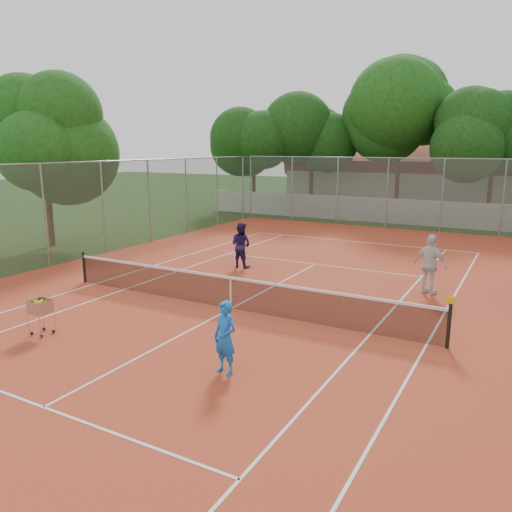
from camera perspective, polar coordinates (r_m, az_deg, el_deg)
The scene contains 12 objects.
ground at distance 14.55m, azimuth -2.88°, elevation -6.12°, with size 120.00×120.00×0.00m, color #16370F.
court_pad at distance 14.55m, azimuth -2.88°, elevation -6.08°, with size 18.00×34.00×0.02m, color #B74023.
court_lines at distance 14.55m, azimuth -2.88°, elevation -6.03°, with size 10.98×23.78×0.01m, color white.
tennis_net at distance 14.40m, azimuth -2.90°, elevation -4.19°, with size 11.88×0.10×0.98m, color black.
perimeter_fence at distance 14.05m, azimuth -2.97°, elevation 1.64°, with size 18.00×34.00×4.00m, color slate.
boundary_wall at distance 31.80m, azimuth 15.53°, elevation 4.96°, with size 26.00×0.30×1.50m, color silver.
clubhouse at distance 41.82m, azimuth 16.26°, elevation 8.59°, with size 16.40×9.00×4.40m, color beige.
tropical_trees at distance 34.49m, azimuth 17.16°, elevation 12.49°, with size 29.00×19.00×10.00m, color #0E340D.
player_near at distance 10.36m, azimuth -3.54°, elevation -9.29°, with size 0.56×0.37×1.55m, color blue.
player_far_left at distance 19.32m, azimuth -1.74°, elevation 1.27°, with size 0.85×0.66×1.74m, color #221849.
player_far_right at distance 16.68m, azimuth 19.30°, elevation -0.92°, with size 1.12×0.47×1.92m, color silver.
ball_hopper at distance 13.56m, azimuth -23.36°, elevation -6.28°, with size 0.47×0.47×0.98m, color #ACADB3.
Camera 1 is at (7.32, -11.70, 4.62)m, focal length 35.00 mm.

